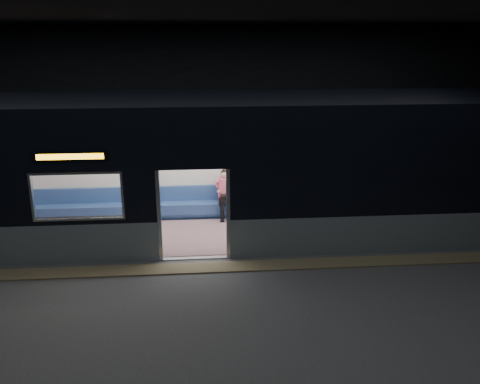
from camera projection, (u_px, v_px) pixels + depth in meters
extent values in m
cube|color=#47494C|center=(195.00, 281.00, 10.23)|extent=(24.00, 14.00, 0.01)
cube|color=black|center=(187.00, 20.00, 8.71)|extent=(24.00, 14.00, 0.04)
cube|color=black|center=(193.00, 107.00, 16.09)|extent=(24.00, 0.04, 5.00)
cube|color=#8C7F59|center=(195.00, 268.00, 10.74)|extent=(22.80, 0.50, 0.03)
cube|color=gray|center=(409.00, 233.00, 11.48)|extent=(8.30, 0.12, 0.90)
cube|color=black|center=(417.00, 164.00, 11.00)|extent=(8.30, 0.12, 2.30)
cube|color=black|center=(192.00, 142.00, 10.44)|extent=(1.40, 0.12, 1.15)
cube|color=#B7BABC|center=(159.00, 216.00, 10.86)|extent=(0.08, 0.14, 2.05)
cube|color=#B7BABC|center=(228.00, 214.00, 10.98)|extent=(0.08, 0.14, 2.05)
cube|color=black|center=(70.00, 156.00, 10.24)|extent=(1.50, 0.04, 0.18)
cube|color=orange|center=(70.00, 156.00, 10.23)|extent=(1.34, 0.03, 0.12)
cube|color=silver|center=(193.00, 157.00, 13.48)|extent=(18.00, 0.12, 3.20)
cube|color=black|center=(191.00, 101.00, 11.61)|extent=(18.00, 3.00, 0.15)
cube|color=#7F5D5D|center=(195.00, 233.00, 12.59)|extent=(17.76, 2.76, 0.04)
cube|color=silver|center=(192.00, 141.00, 11.89)|extent=(17.76, 2.76, 0.10)
cube|color=#2F508A|center=(195.00, 209.00, 13.59)|extent=(11.00, 0.48, 0.41)
cube|color=#2F508A|center=(194.00, 193.00, 13.65)|extent=(11.00, 0.10, 0.40)
cube|color=#886366|center=(45.00, 247.00, 11.23)|extent=(4.40, 0.48, 0.41)
cube|color=#886366|center=(338.00, 237.00, 11.76)|extent=(4.40, 0.48, 0.41)
cylinder|color=silver|center=(150.00, 205.00, 11.10)|extent=(0.04, 0.04, 2.26)
cylinder|color=silver|center=(157.00, 177.00, 13.24)|extent=(0.04, 0.04, 2.26)
cylinder|color=silver|center=(237.00, 203.00, 11.25)|extent=(0.04, 0.04, 2.26)
cylinder|color=silver|center=(230.00, 175.00, 13.39)|extent=(0.04, 0.04, 2.26)
cylinder|color=silver|center=(193.00, 147.00, 13.03)|extent=(11.00, 0.03, 0.03)
cube|color=black|center=(222.00, 201.00, 13.36)|extent=(0.15, 0.43, 0.15)
cube|color=black|center=(229.00, 201.00, 13.38)|extent=(0.15, 0.43, 0.15)
cylinder|color=black|center=(222.00, 213.00, 13.26)|extent=(0.10, 0.10, 0.43)
cylinder|color=black|center=(229.00, 213.00, 13.27)|extent=(0.10, 0.10, 0.43)
cube|color=#EA627E|center=(225.00, 198.00, 13.53)|extent=(0.36, 0.20, 0.18)
cylinder|color=#EA627E|center=(225.00, 187.00, 13.46)|extent=(0.36, 0.36, 0.47)
sphere|color=tan|center=(225.00, 175.00, 13.34)|extent=(0.19, 0.19, 0.19)
sphere|color=black|center=(225.00, 173.00, 13.37)|extent=(0.20, 0.20, 0.20)
cube|color=black|center=(225.00, 197.00, 13.27)|extent=(0.25, 0.22, 0.12)
cube|color=white|center=(377.00, 158.00, 13.83)|extent=(1.05, 0.03, 0.68)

